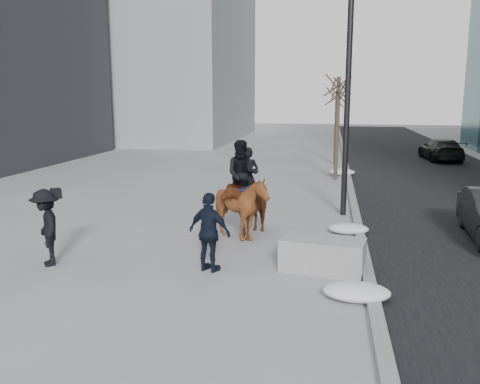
# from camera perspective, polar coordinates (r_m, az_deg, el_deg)

# --- Properties ---
(ground) EXTENTS (120.00, 120.00, 0.00)m
(ground) POSITION_cam_1_polar(r_m,az_deg,el_deg) (11.55, -1.06, -8.44)
(ground) COLOR gray
(ground) RESTS_ON ground
(road) EXTENTS (8.00, 90.00, 0.01)m
(road) POSITION_cam_1_polar(r_m,az_deg,el_deg) (21.60, 22.98, -0.21)
(road) COLOR black
(road) RESTS_ON ground
(curb) EXTENTS (0.25, 90.00, 0.12)m
(curb) POSITION_cam_1_polar(r_m,az_deg,el_deg) (21.05, 12.33, 0.29)
(curb) COLOR gray
(curb) RESTS_ON ground
(planter) EXTENTS (1.92, 1.18, 0.72)m
(planter) POSITION_cam_1_polar(r_m,az_deg,el_deg) (11.38, 9.26, -6.97)
(planter) COLOR #99999B
(planter) RESTS_ON ground
(car_far) EXTENTS (2.11, 4.60, 1.30)m
(car_far) POSITION_cam_1_polar(r_m,az_deg,el_deg) (32.56, 21.64, 4.46)
(car_far) COLOR black
(car_far) RESTS_ON ground
(tree_near) EXTENTS (1.20, 1.20, 5.14)m
(tree_near) POSITION_cam_1_polar(r_m,az_deg,el_deg) (23.46, 10.87, 7.57)
(tree_near) COLOR #393022
(tree_near) RESTS_ON ground
(tree_far) EXTENTS (1.20, 1.20, 4.53)m
(tree_far) POSITION_cam_1_polar(r_m,az_deg,el_deg) (28.82, 10.74, 7.53)
(tree_far) COLOR #372E20
(tree_far) RESTS_ON ground
(mounted_left) EXTENTS (1.20, 1.99, 2.41)m
(mounted_left) POSITION_cam_1_polar(r_m,az_deg,el_deg) (14.03, 0.81, -1.17)
(mounted_left) COLOR #4C180F
(mounted_left) RESTS_ON ground
(mounted_right) EXTENTS (1.68, 1.82, 2.66)m
(mounted_right) POSITION_cam_1_polar(r_m,az_deg,el_deg) (13.50, 0.17, -0.92)
(mounted_right) COLOR #45290D
(mounted_right) RESTS_ON ground
(feeder) EXTENTS (1.11, 1.02, 1.75)m
(feeder) POSITION_cam_1_polar(r_m,az_deg,el_deg) (11.07, -3.43, -4.55)
(feeder) COLOR black
(feeder) RESTS_ON ground
(camera_crew) EXTENTS (1.20, 1.30, 1.75)m
(camera_crew) POSITION_cam_1_polar(r_m,az_deg,el_deg) (12.25, -20.92, -3.71)
(camera_crew) COLOR black
(camera_crew) RESTS_ON ground
(lamppost) EXTENTS (0.25, 1.87, 9.09)m
(lamppost) POSITION_cam_1_polar(r_m,az_deg,el_deg) (16.27, 12.17, 14.75)
(lamppost) COLOR black
(lamppost) RESTS_ON ground
(snow_piles) EXTENTS (1.28, 16.27, 0.33)m
(snow_piles) POSITION_cam_1_polar(r_m,az_deg,el_deg) (16.77, 11.85, -2.01)
(snow_piles) COLOR silver
(snow_piles) RESTS_ON ground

